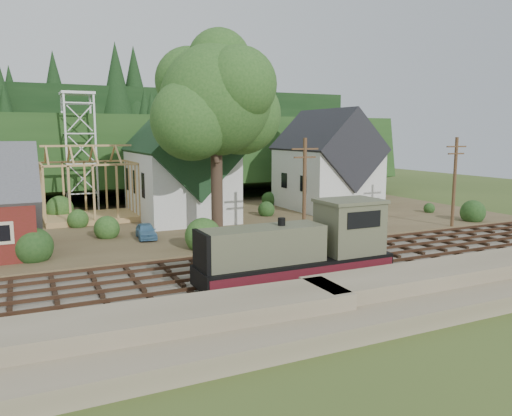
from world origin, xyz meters
name	(u,v)px	position (x,y,z in m)	size (l,w,h in m)	color
ground	(247,275)	(0.00, 0.00, 0.00)	(140.00, 140.00, 0.00)	#384C1E
embankment	(327,325)	(0.00, -8.50, 0.00)	(64.00, 5.00, 1.60)	#7F7259
railroad_bed	(247,274)	(0.00, 0.00, 0.08)	(64.00, 11.00, 0.16)	#726B5B
village_flat	(165,224)	(0.00, 18.00, 0.15)	(64.00, 26.00, 0.30)	brown
hillside	(117,196)	(0.00, 42.00, 0.00)	(70.00, 28.00, 8.00)	#1E3F19
ridge	(100,185)	(0.00, 58.00, 0.00)	(80.00, 20.00, 12.00)	black
church	(180,167)	(2.00, 19.68, 5.18)	(8.40, 15.17, 13.00)	silver
farmhouse	(326,166)	(18.00, 19.00, 4.87)	(8.40, 10.80, 10.60)	silver
timber_frame	(89,189)	(-6.00, 22.00, 3.27)	(8.20, 6.20, 6.99)	tan
lattice_tower	(78,116)	(-6.00, 28.00, 10.03)	(3.20, 3.20, 12.12)	silver
big_tree	(218,108)	(2.17, 10.08, 10.22)	(10.90, 8.40, 14.70)	#38281E
telegraph_pole_near	(304,190)	(7.00, 5.20, 4.25)	(2.20, 0.28, 8.00)	#4C331E
telegraph_pole_far	(454,181)	(22.00, 5.20, 4.25)	(2.20, 0.28, 8.00)	#4C331E
locomotive	(303,250)	(2.01, -3.00, 1.99)	(11.05, 2.76, 4.45)	black
car_blue	(146,231)	(-3.23, 11.65, 0.89)	(1.39, 3.45, 1.17)	#538AB3
car_red	(357,205)	(20.01, 16.15, 0.85)	(1.83, 3.97, 1.10)	#C84110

